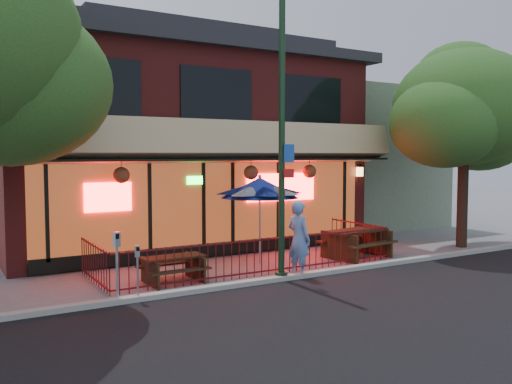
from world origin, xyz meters
TOP-DOWN VIEW (x-y plane):
  - ground at (0.00, 0.00)m, footprint 80.00×80.00m
  - asphalt_street at (0.00, -6.00)m, footprint 80.00×11.00m
  - curb at (0.00, -0.50)m, footprint 80.00×0.25m
  - restaurant_building at (0.00, 7.11)m, footprint 12.96×9.49m
  - neighbor_building at (9.00, 7.70)m, footprint 6.00×7.00m
  - patio_fence at (0.00, 0.50)m, footprint 8.44×2.62m
  - street_light at (0.00, -0.40)m, footprint 0.43×0.32m
  - street_tree_right at (8.04, 0.59)m, footprint 4.80×4.80m
  - picnic_table_left at (-2.48, 0.70)m, footprint 1.58×1.23m
  - picnic_table_right at (3.60, 0.86)m, footprint 2.22×1.81m
  - patio_umbrella at (0.61, 1.67)m, footprint 2.27×2.27m
  - pedestrian at (0.57, -0.35)m, footprint 0.60×0.80m
  - parking_meter_near at (-3.78, -0.48)m, footprint 0.13×0.12m
  - parking_meter_far at (-4.20, -0.40)m, footprint 0.16×0.15m

SIDE VIEW (x-z plane):
  - ground at x=0.00m, z-range 0.00..0.00m
  - asphalt_street at x=0.00m, z-range 0.00..0.00m
  - curb at x=0.00m, z-range 0.00..0.12m
  - picnic_table_left at x=-2.48m, z-range 0.10..0.77m
  - picnic_table_right at x=3.60m, z-range 0.14..1.01m
  - patio_fence at x=0.00m, z-range 0.13..1.13m
  - parking_meter_near at x=-3.78m, z-range 0.21..1.43m
  - pedestrian at x=0.57m, z-range 0.00..1.98m
  - parking_meter_far at x=-4.20m, z-range 0.27..1.80m
  - patio_umbrella at x=0.61m, z-range 0.92..3.51m
  - neighbor_building at x=9.00m, z-range 0.00..6.00m
  - street_light at x=0.00m, z-range -0.35..6.65m
  - restaurant_building at x=0.00m, z-range 0.10..8.15m
  - street_tree_right at x=8.04m, z-range 1.45..8.47m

